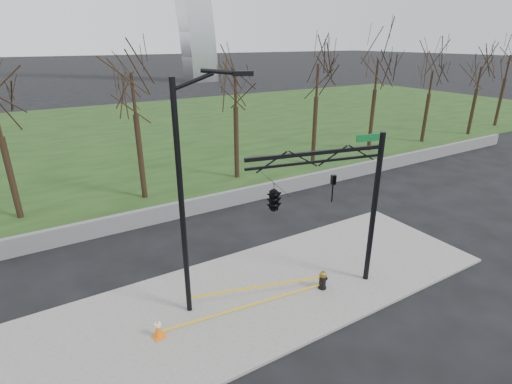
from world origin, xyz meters
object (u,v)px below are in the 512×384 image
traffic_cone (158,328)px  street_light (188,187)px  fire_hydrant (323,280)px  traffic_signal_mast (295,194)px

traffic_cone → street_light: size_ratio=0.08×
fire_hydrant → traffic_cone: bearing=155.8°
traffic_cone → traffic_signal_mast: (4.91, -0.41, 3.70)m
fire_hydrant → traffic_signal_mast: bearing=150.0°
fire_hydrant → traffic_signal_mast: 3.91m
fire_hydrant → street_light: (-4.61, 1.36, 4.24)m
traffic_cone → traffic_signal_mast: size_ratio=0.11×
fire_hydrant → traffic_signal_mast: (-1.27, 0.27, 3.69)m
street_light → fire_hydrant: bearing=2.8°
fire_hydrant → traffic_signal_mast: size_ratio=0.13×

